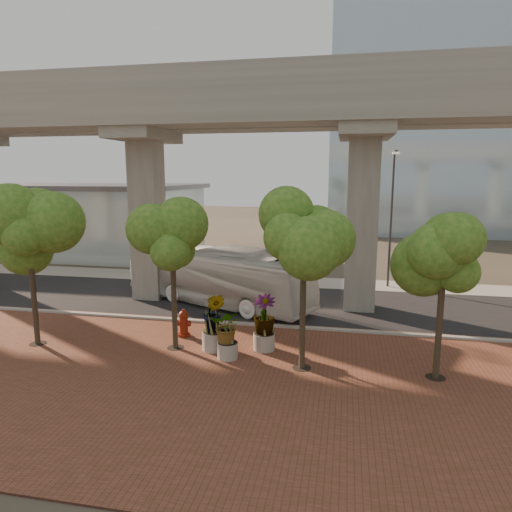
# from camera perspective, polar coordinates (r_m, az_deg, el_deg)

# --- Properties ---
(ground) EXTENTS (160.00, 160.00, 0.00)m
(ground) POSITION_cam_1_polar(r_m,az_deg,el_deg) (24.12, -1.74, -7.15)
(ground) COLOR #3D372C
(ground) RESTS_ON ground
(brick_plaza) EXTENTS (70.00, 13.00, 0.06)m
(brick_plaza) POSITION_cam_1_polar(r_m,az_deg,el_deg) (16.91, -8.04, -14.89)
(brick_plaza) COLOR brown
(brick_plaza) RESTS_ON ground
(asphalt_road) EXTENTS (90.00, 8.00, 0.04)m
(asphalt_road) POSITION_cam_1_polar(r_m,az_deg,el_deg) (25.98, -0.75, -5.82)
(asphalt_road) COLOR black
(asphalt_road) RESTS_ON ground
(curb_strip) EXTENTS (70.00, 0.25, 0.16)m
(curb_strip) POSITION_cam_1_polar(r_m,az_deg,el_deg) (22.24, -2.91, -8.44)
(curb_strip) COLOR #9F9E94
(curb_strip) RESTS_ON ground
(far_sidewalk) EXTENTS (90.00, 3.00, 0.06)m
(far_sidewalk) POSITION_cam_1_polar(r_m,az_deg,el_deg) (31.21, 1.35, -3.09)
(far_sidewalk) COLOR #9F9E94
(far_sidewalk) RESTS_ON ground
(transit_viaduct) EXTENTS (72.00, 5.60, 12.40)m
(transit_viaduct) POSITION_cam_1_polar(r_m,az_deg,el_deg) (24.99, -0.78, 10.42)
(transit_viaduct) COLOR #9B998D
(transit_viaduct) RESTS_ON ground
(station_pavilion) EXTENTS (23.00, 13.00, 6.30)m
(station_pavilion) POSITION_cam_1_polar(r_m,az_deg,el_deg) (46.13, -21.99, 4.48)
(station_pavilion) COLOR silver
(station_pavilion) RESTS_ON ground
(transit_bus) EXTENTS (11.61, 7.18, 3.21)m
(transit_bus) POSITION_cam_1_polar(r_m,az_deg,el_deg) (25.44, -4.93, -2.52)
(transit_bus) COLOR silver
(transit_bus) RESTS_ON ground
(fire_hydrant) EXTENTS (0.62, 0.56, 1.23)m
(fire_hydrant) POSITION_cam_1_polar(r_m,az_deg,el_deg) (20.72, -9.02, -8.30)
(fire_hydrant) COLOR maroon
(fire_hydrant) RESTS_ON ground
(planter_front) EXTENTS (1.80, 1.80, 1.99)m
(planter_front) POSITION_cam_1_polar(r_m,az_deg,el_deg) (17.95, -3.58, -9.05)
(planter_front) COLOR #AEA79D
(planter_front) RESTS_ON ground
(planter_right) EXTENTS (2.16, 2.16, 2.31)m
(planter_right) POSITION_cam_1_polar(r_m,az_deg,el_deg) (18.70, 1.02, -7.61)
(planter_right) COLOR gray
(planter_right) RESTS_ON ground
(planter_left) EXTENTS (2.18, 2.18, 2.40)m
(planter_left) POSITION_cam_1_polar(r_m,az_deg,el_deg) (18.77, -5.30, -7.40)
(planter_left) COLOR gray
(planter_left) RESTS_ON ground
(street_tree_far_west) EXTENTS (3.87, 3.87, 6.37)m
(street_tree_far_west) POSITION_cam_1_polar(r_m,az_deg,el_deg) (20.83, -26.55, 2.14)
(street_tree_far_west) COLOR #443727
(street_tree_far_west) RESTS_ON ground
(street_tree_near_west) EXTENTS (3.34, 3.34, 6.13)m
(street_tree_near_west) POSITION_cam_1_polar(r_m,az_deg,el_deg) (18.49, -10.46, 2.15)
(street_tree_near_west) COLOR #443727
(street_tree_near_west) RESTS_ON ground
(street_tree_near_east) EXTENTS (3.69, 3.69, 6.49)m
(street_tree_near_east) POSITION_cam_1_polar(r_m,az_deg,el_deg) (16.24, 6.02, 1.89)
(street_tree_near_east) COLOR #443727
(street_tree_near_east) RESTS_ON ground
(street_tree_far_east) EXTENTS (3.44, 3.44, 5.87)m
(street_tree_far_east) POSITION_cam_1_polar(r_m,az_deg,el_deg) (16.70, 22.46, -0.35)
(street_tree_far_east) COLOR #443727
(street_tree_far_east) RESTS_ON ground
(streetlamp_west) EXTENTS (0.43, 1.25, 8.64)m
(streetlamp_west) POSITION_cam_1_polar(r_m,az_deg,el_deg) (32.72, -12.84, 6.16)
(streetlamp_west) COLOR #2B2C30
(streetlamp_west) RESTS_ON ground
(streetlamp_east) EXTENTS (0.42, 1.24, 8.57)m
(streetlamp_east) POSITION_cam_1_polar(r_m,az_deg,el_deg) (29.86, 16.60, 5.56)
(streetlamp_east) COLOR #2E2E33
(streetlamp_east) RESTS_ON ground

